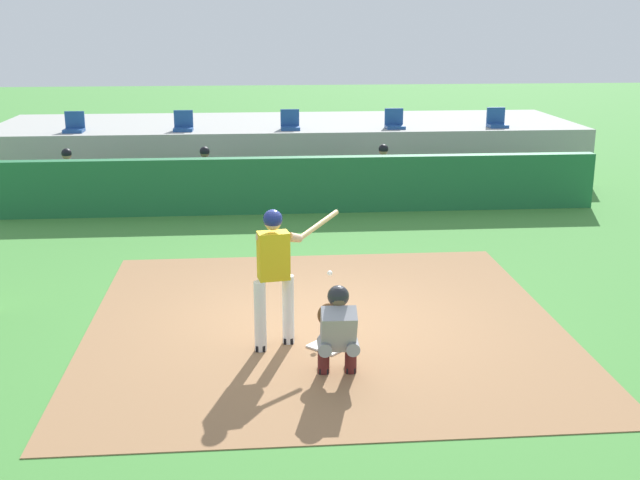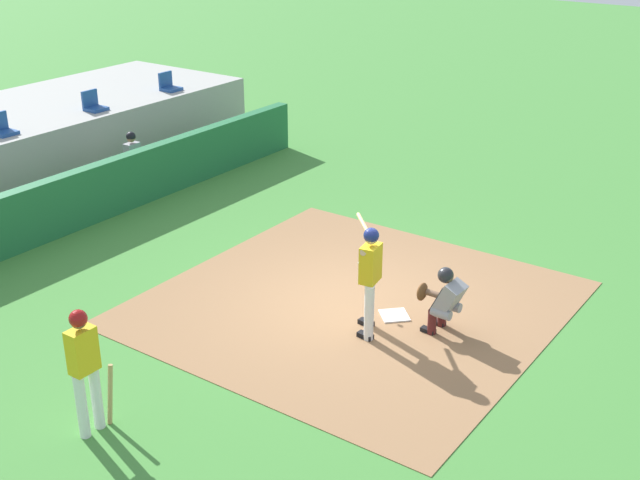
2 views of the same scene
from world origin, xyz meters
name	(u,v)px [view 2 (image 2 of 2)]	position (x,y,z in m)	size (l,w,h in m)	color
ground_plane	(354,303)	(0.00, 0.00, 0.00)	(80.00, 80.00, 0.00)	#428438
dirt_infield	(354,303)	(0.00, 0.00, 0.01)	(6.40, 6.40, 0.01)	#936B47
home_plate	(394,315)	(0.00, -0.80, 0.02)	(0.44, 0.44, 0.02)	white
batter_at_plate	(370,273)	(-0.68, -0.72, 1.04)	(1.15, 1.00, 1.80)	silver
catcher_crouched	(443,298)	(0.00, -1.66, 0.61)	(0.49, 1.96, 1.13)	gray
on_deck_batter	(85,364)	(-4.93, 0.83, 1.02)	(0.58, 0.23, 1.79)	silver
dugout_wall	(93,194)	(0.00, 6.50, 0.60)	(13.00, 0.30, 1.20)	#1E6638
dugout_bench	(64,201)	(0.00, 7.50, 0.23)	(11.80, 0.44, 0.45)	olive
dugout_player_2	(137,159)	(2.02, 7.34, 0.67)	(0.49, 0.70, 1.30)	#939399
stadium_seat_2	(2,128)	(0.00, 9.38, 1.53)	(0.46, 0.46, 0.48)	#1E478C
stadium_seat_3	(94,105)	(2.60, 9.38, 1.53)	(0.46, 0.46, 0.48)	#1E478C
stadium_seat_4	(169,85)	(5.20, 9.38, 1.53)	(0.46, 0.46, 0.48)	#1E478C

